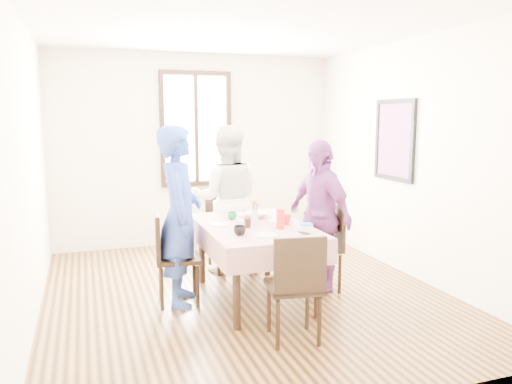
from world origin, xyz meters
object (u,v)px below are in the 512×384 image
dining_table (254,262)px  chair_left (178,258)px  person_left (179,216)px  chair_right (320,247)px  chair_near (294,286)px  person_right (318,216)px  person_far (228,199)px  chair_far (227,233)px

dining_table → chair_left: size_ratio=1.59×
chair_left → person_left: 0.42m
chair_right → chair_near: same height
person_right → chair_right: bearing=77.1°
person_far → person_left: bearing=64.3°
chair_left → dining_table: bearing=86.1°
dining_table → person_right: person_right is taller
chair_far → chair_near: size_ratio=1.00×
dining_table → chair_far: bearing=90.0°
chair_far → person_far: (-0.00, -0.02, 0.41)m
person_left → person_right: bearing=-80.0°
chair_right → person_right: (-0.02, 0.00, 0.34)m
chair_right → chair_near: (-0.75, -1.04, 0.00)m
chair_far → person_right: (0.73, -0.95, 0.34)m
chair_far → chair_near: 1.99m
person_left → chair_left: bearing=103.6°
chair_left → chair_far: size_ratio=1.00×
chair_left → person_right: (1.47, -0.09, 0.34)m
dining_table → person_far: (-0.00, 0.98, 0.49)m
dining_table → chair_near: 1.00m
person_far → chair_near: bearing=105.1°
dining_table → chair_left: chair_left is taller
person_right → chair_left: bearing=-106.4°
chair_left → person_right: 1.51m
dining_table → person_left: person_left is taller
chair_right → chair_near: size_ratio=1.00×
person_left → chair_near: bearing=-133.7°
chair_far → chair_near: bearing=86.5°
chair_left → person_right: size_ratio=0.57×
chair_near → chair_far: bearing=98.6°
person_left → person_right: size_ratio=1.10×
dining_table → person_left: bearing=169.4°
chair_left → chair_far: same height
chair_far → person_left: (-0.73, -0.86, 0.42)m
chair_left → chair_near: size_ratio=1.00×
chair_near → person_left: bearing=131.3°
chair_far → person_right: bearing=124.0°
chair_near → chair_right: bearing=62.9°
chair_right → person_left: person_left is taller
chair_left → chair_far: 1.14m
chair_left → person_far: bearing=144.7°
person_left → chair_far: bearing=-26.7°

